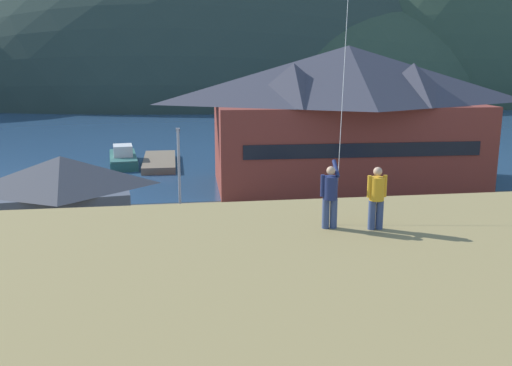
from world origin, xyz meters
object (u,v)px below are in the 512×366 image
Objects in this scene: storage_shed_near_lot at (63,200)px; parked_car_corner_spot at (402,225)px; person_kite_flyer at (330,195)px; parked_car_front_row_end at (162,284)px; parking_light_pole at (179,173)px; person_companion at (377,196)px; harbor_lodge at (347,112)px; parked_car_back_row_left at (330,234)px; wharf_dock at (160,162)px; moored_boat_wharfside at (123,158)px; parked_car_front_row_red at (492,220)px.

storage_shed_near_lot is 19.94m from parked_car_corner_spot.
person_kite_flyer reaches higher than storage_shed_near_lot.
parking_light_pole reaches higher than parked_car_front_row_end.
person_kite_flyer is 1.26m from person_companion.
harbor_lodge is 13.55× the size of person_companion.
parked_car_corner_spot is at bearing -5.92° from storage_shed_near_lot.
harbor_lodge is 12.70× the size of person_kite_flyer.
person_companion is (-3.13, -15.08, 6.08)m from parked_car_back_row_left.
person_companion is (1.22, -0.29, -0.02)m from person_kite_flyer.
parked_car_back_row_left is at bearing -109.84° from harbor_lodge.
person_companion reaches higher than parking_light_pole.
person_companion reaches higher than parked_car_corner_spot.
wharf_dock is (4.86, 24.75, -2.44)m from storage_shed_near_lot.
person_kite_flyer reaches higher than person_companion.
parked_car_corner_spot is at bearing -94.45° from harbor_lodge.
moored_boat_wharfside is at bearing 171.00° from wharf_dock.
wharf_dock is at bearing -9.00° from moored_boat_wharfside.
wharf_dock is at bearing 119.09° from parked_car_corner_spot.
parked_car_back_row_left is at bearing -64.22° from moored_boat_wharfside.
harbor_lodge is at bearing 32.31° from storage_shed_near_lot.
wharf_dock is 2.37× the size of parked_car_corner_spot.
parked_car_front_row_end is at bearing -148.14° from parked_car_back_row_left.
parked_car_front_row_red is 22.23m from person_companion.
wharf_dock is 5.87× the size of person_companion.
person_kite_flyer is at bearing -108.23° from harbor_lodge.
person_kite_flyer is at bearing -61.32° from parked_car_front_row_end.
storage_shed_near_lot is at bearing 167.67° from parked_car_back_row_left.
parked_car_back_row_left is at bearing 73.59° from person_kite_flyer.
wharf_dock is 2.38× the size of parked_car_back_row_left.
wharf_dock is 23.44m from parking_light_pole.
wharf_dock is at bearing 94.50° from parking_light_pole.
parking_light_pole is (-14.28, -11.61, -2.43)m from harbor_lodge.
person_kite_flyer reaches higher than parked_car_front_row_red.
parked_car_back_row_left is (9.29, 5.77, 0.00)m from parked_car_front_row_end.
storage_shed_near_lot is at bearing 122.21° from parked_car_front_row_end.
moored_boat_wharfside is at bearing 148.59° from harbor_lodge.
storage_shed_near_lot is at bearing -92.66° from moored_boat_wharfside.
parking_light_pole is at bearing 169.20° from parked_car_front_row_red.
parked_car_front_row_end is at bearing -57.79° from storage_shed_near_lot.
parked_car_corner_spot is 2.47× the size of person_companion.
parked_car_corner_spot is 4.93m from parked_car_back_row_left.
moored_boat_wharfside is at bearing 131.80° from parked_car_front_row_red.
storage_shed_near_lot is 25.34m from wharf_dock.
person_kite_flyer is (-4.36, -14.79, 6.09)m from parked_car_back_row_left.
parked_car_back_row_left is at bearing 31.86° from parked_car_front_row_end.
person_companion is at bearing -106.05° from harbor_lodge.
parked_car_front_row_red is 2.31× the size of person_kite_flyer.
harbor_lodge reaches higher than parked_car_back_row_left.
person_kite_flyer reaches higher than parked_car_front_row_end.
moored_boat_wharfside is 1.98× the size of parked_car_corner_spot.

